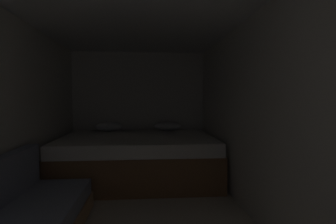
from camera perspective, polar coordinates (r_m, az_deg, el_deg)
name	(u,v)px	position (r m, az deg, el deg)	size (l,w,h in m)	color
wall_back	(139,109)	(5.15, -6.16, 0.70)	(2.56, 0.05, 2.13)	silver
wall_right	(265,119)	(2.72, 19.81, -1.43)	(0.05, 5.32, 2.13)	silver
bed	(138,157)	(4.31, -6.41, -9.42)	(2.34, 1.75, 0.84)	brown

